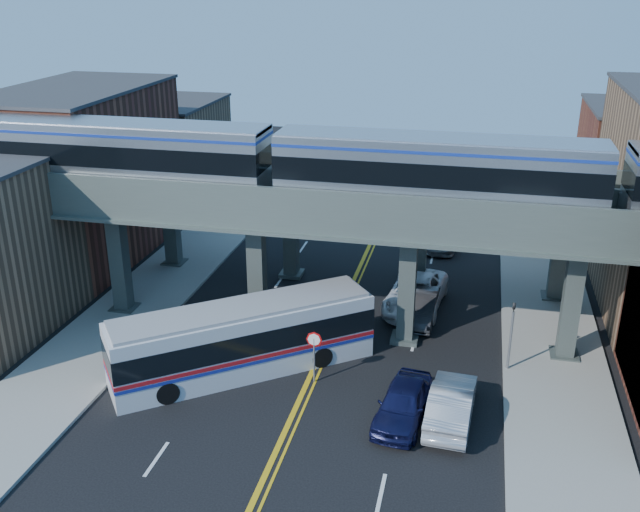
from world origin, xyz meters
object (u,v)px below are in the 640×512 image
object	(u,v)px
car_lane_a	(403,403)
car_lane_c	(416,293)
car_lane_d	(443,233)
car_parked_curb	(451,404)
stop_sign	(314,349)
traffic_signal	(512,329)
transit_bus	(243,339)
transit_train	(437,169)
car_lane_b	(421,306)

from	to	relation	value
car_lane_a	car_lane_c	world-z (taller)	car_lane_c
car_lane_d	car_parked_curb	xyz separation A→B (m)	(1.73, -21.47, -0.00)
stop_sign	car_lane_d	xyz separation A→B (m)	(4.70, 19.72, -0.91)
traffic_signal	car_lane_d	distance (m)	17.30
traffic_signal	car_parked_curb	xyz separation A→B (m)	(-2.47, -4.75, -1.45)
car_lane_a	transit_bus	bearing A→B (deg)	170.41
car_lane_a	car_lane_c	size ratio (longest dim) A/B	0.76
car_lane_a	transit_train	bearing A→B (deg)	93.87
traffic_signal	car_lane_b	world-z (taller)	traffic_signal
transit_train	transit_bus	xyz separation A→B (m)	(-8.39, -4.73, -7.61)
car_lane_c	car_lane_d	bearing A→B (deg)	90.65
car_lane_a	car_lane_d	distance (m)	21.86
car_lane_b	stop_sign	bearing A→B (deg)	-116.39
traffic_signal	car_lane_c	bearing A→B (deg)	129.88
stop_sign	traffic_signal	size ratio (longest dim) A/B	0.64
traffic_signal	car_lane_b	size ratio (longest dim) A/B	0.85
car_lane_b	car_lane_c	size ratio (longest dim) A/B	0.76
stop_sign	car_parked_curb	size ratio (longest dim) A/B	0.51
transit_bus	car_parked_curb	distance (m)	10.22
traffic_signal	car_lane_a	distance (m)	6.98
car_lane_c	car_lane_d	size ratio (longest dim) A/B	1.09
car_lane_b	car_lane_c	distance (m)	1.47
car_lane_a	car_lane_d	size ratio (longest dim) A/B	0.82
transit_train	transit_bus	size ratio (longest dim) A/B	4.07
car_lane_c	car_lane_a	bearing A→B (deg)	-81.74
transit_train	car_lane_b	bearing A→B (deg)	102.26
traffic_signal	car_lane_d	world-z (taller)	traffic_signal
transit_bus	car_lane_b	xyz separation A→B (m)	(7.82, 7.38, -0.88)
stop_sign	car_lane_a	xyz separation A→B (m)	(4.42, -2.14, -0.94)
car_parked_curb	car_lane_c	bearing A→B (deg)	-73.06
stop_sign	car_lane_a	distance (m)	5.00
car_lane_a	stop_sign	bearing A→B (deg)	161.40
traffic_signal	car_lane_c	size ratio (longest dim) A/B	0.64
traffic_signal	transit_bus	distance (m)	12.76
car_parked_curb	transit_train	bearing A→B (deg)	-73.29
stop_sign	car_lane_b	bearing A→B (deg)	60.86
car_lane_d	car_lane_a	bearing A→B (deg)	-84.50
car_lane_b	car_lane_d	xyz separation A→B (m)	(0.43, 12.07, 0.05)
car_lane_d	transit_bus	bearing A→B (deg)	-106.77
car_lane_a	car_lane_c	xyz separation A→B (m)	(-0.58, 11.20, 0.07)
transit_bus	traffic_signal	bearing A→B (deg)	-25.19
traffic_signal	car_lane_d	size ratio (longest dim) A/B	0.70
traffic_signal	car_lane_d	xyz separation A→B (m)	(-4.20, 16.72, -1.45)
car_lane_b	car_parked_curb	world-z (taller)	car_parked_curb
car_lane_c	car_parked_curb	distance (m)	11.12
stop_sign	car_lane_a	world-z (taller)	stop_sign
car_lane_a	car_lane_b	size ratio (longest dim) A/B	1.00
car_lane_b	transit_train	bearing A→B (deg)	-74.98
transit_train	car_lane_c	xyz separation A→B (m)	(-1.00, 4.06, -8.40)
traffic_signal	car_parked_curb	distance (m)	5.55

